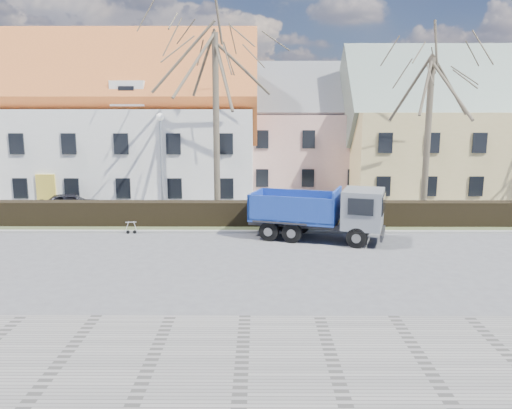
{
  "coord_description": "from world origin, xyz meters",
  "views": [
    {
      "loc": [
        0.4,
        -20.05,
        6.1
      ],
      "look_at": [
        0.28,
        3.91,
        1.6
      ],
      "focal_mm": 35.0,
      "sensor_mm": 36.0,
      "label": 1
    }
  ],
  "objects_px": {
    "dump_truck": "(312,212)",
    "parked_car_a": "(71,203)",
    "streetlight": "(162,168)",
    "cart_frame": "(127,227)"
  },
  "relations": [
    {
      "from": "streetlight",
      "to": "parked_car_a",
      "type": "distance_m",
      "value": 7.04
    },
    {
      "from": "streetlight",
      "to": "cart_frame",
      "type": "distance_m",
      "value": 4.0
    },
    {
      "from": "streetlight",
      "to": "cart_frame",
      "type": "relative_size",
      "value": 7.98
    },
    {
      "from": "streetlight",
      "to": "dump_truck",
      "type": "bearing_deg",
      "value": -24.45
    },
    {
      "from": "streetlight",
      "to": "parked_car_a",
      "type": "xyz_separation_m",
      "value": [
        -6.09,
        2.59,
        -2.42
      ]
    },
    {
      "from": "cart_frame",
      "to": "parked_car_a",
      "type": "height_order",
      "value": "parked_car_a"
    },
    {
      "from": "dump_truck",
      "to": "parked_car_a",
      "type": "distance_m",
      "value": 15.27
    },
    {
      "from": "dump_truck",
      "to": "cart_frame",
      "type": "bearing_deg",
      "value": -168.52
    },
    {
      "from": "streetlight",
      "to": "parked_car_a",
      "type": "relative_size",
      "value": 1.67
    },
    {
      "from": "dump_truck",
      "to": "parked_car_a",
      "type": "xyz_separation_m",
      "value": [
        -13.96,
        6.17,
        -0.69
      ]
    }
  ]
}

